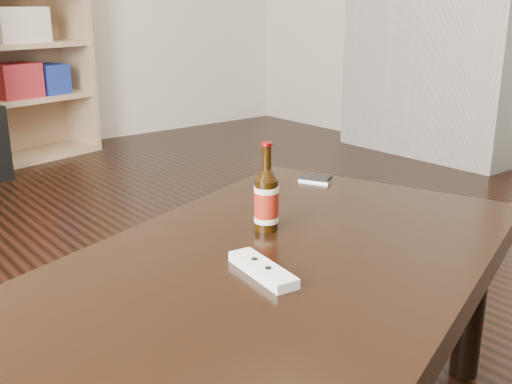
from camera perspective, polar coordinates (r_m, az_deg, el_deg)
floor at (r=1.82m, az=1.44°, el=-14.71°), size 5.00×6.00×0.01m
bookshelf at (r=4.16m, az=-21.51°, el=13.33°), size 0.84×0.53×1.45m
coffee_table at (r=1.23m, az=1.69°, el=-9.15°), size 1.44×1.11×0.47m
beer_bottle at (r=1.34m, az=1.00°, el=-0.75°), size 0.07×0.07×0.20m
phone at (r=1.74m, az=5.71°, el=1.29°), size 0.08×0.10×0.02m
remote at (r=1.14m, az=0.63°, el=-7.40°), size 0.07×0.18×0.02m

